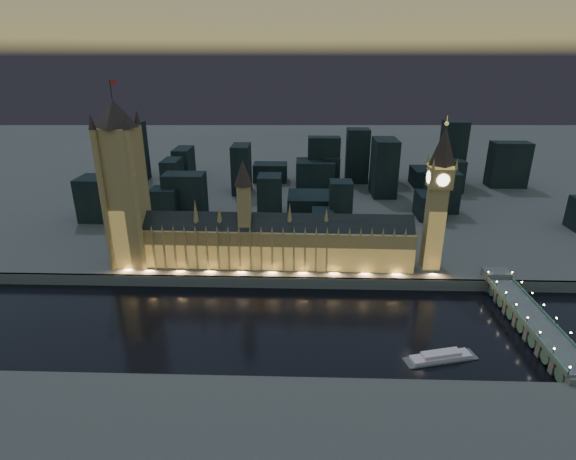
{
  "coord_description": "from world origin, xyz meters",
  "views": [
    {
      "loc": [
        14.25,
        -237.56,
        151.57
      ],
      "look_at": [
        5.0,
        55.0,
        38.0
      ],
      "focal_mm": 28.0,
      "sensor_mm": 36.0,
      "label": 1
    }
  ],
  "objects_px": {
    "palace_of_westminster": "(272,241)",
    "elizabeth_tower": "(439,187)",
    "victoria_tower": "(123,178)",
    "river_boat": "(441,357)",
    "westminster_bridge": "(528,318)"
  },
  "relations": [
    {
      "from": "palace_of_westminster",
      "to": "elizabeth_tower",
      "type": "height_order",
      "value": "elizabeth_tower"
    },
    {
      "from": "elizabeth_tower",
      "to": "westminster_bridge",
      "type": "height_order",
      "value": "elizabeth_tower"
    },
    {
      "from": "victoria_tower",
      "to": "river_boat",
      "type": "distance_m",
      "value": 233.38
    },
    {
      "from": "palace_of_westminster",
      "to": "victoria_tower",
      "type": "xyz_separation_m",
      "value": [
        -103.03,
        0.18,
        46.05
      ]
    },
    {
      "from": "victoria_tower",
      "to": "elizabeth_tower",
      "type": "height_order",
      "value": "victoria_tower"
    },
    {
      "from": "victoria_tower",
      "to": "river_boat",
      "type": "bearing_deg",
      "value": -26.11
    },
    {
      "from": "elizabeth_tower",
      "to": "river_boat",
      "type": "bearing_deg",
      "value": -100.62
    },
    {
      "from": "palace_of_westminster",
      "to": "elizabeth_tower",
      "type": "xyz_separation_m",
      "value": [
        114.97,
        0.18,
        41.65
      ]
    },
    {
      "from": "victoria_tower",
      "to": "elizabeth_tower",
      "type": "distance_m",
      "value": 218.04
    },
    {
      "from": "elizabeth_tower",
      "to": "river_boat",
      "type": "distance_m",
      "value": 119.72
    },
    {
      "from": "river_boat",
      "to": "victoria_tower",
      "type": "bearing_deg",
      "value": 153.89
    },
    {
      "from": "victoria_tower",
      "to": "river_boat",
      "type": "xyz_separation_m",
      "value": [
        199.66,
        -97.87,
        -70.86
      ]
    },
    {
      "from": "palace_of_westminster",
      "to": "victoria_tower",
      "type": "height_order",
      "value": "victoria_tower"
    },
    {
      "from": "palace_of_westminster",
      "to": "river_boat",
      "type": "bearing_deg",
      "value": -45.31
    },
    {
      "from": "victoria_tower",
      "to": "westminster_bridge",
      "type": "xyz_separation_m",
      "value": [
        259.66,
        -65.39,
        -66.43
      ]
    }
  ]
}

